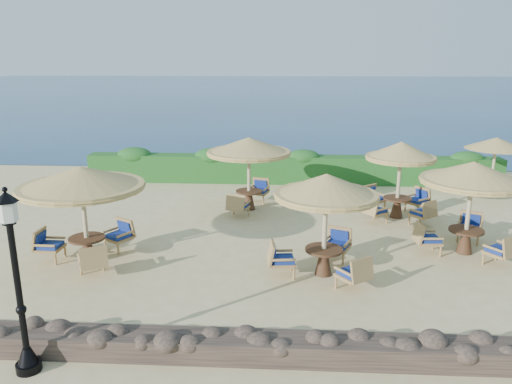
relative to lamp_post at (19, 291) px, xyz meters
name	(u,v)px	position (x,y,z in m)	size (l,w,h in m)	color
ground	(294,240)	(4.80, 6.80, -1.55)	(120.00, 120.00, 0.00)	beige
sea	(288,90)	(4.80, 76.80, -1.55)	(160.00, 160.00, 0.00)	navy
hedge	(292,169)	(4.80, 14.00, -0.95)	(18.00, 0.90, 1.20)	#184C19
stone_wall	(299,349)	(4.80, 0.60, -1.33)	(15.00, 0.65, 0.44)	#4F3E32
lamp_post	(19,291)	(0.00, 0.00, 0.00)	(0.44, 0.44, 3.31)	black
extra_parasol	(496,143)	(12.60, 12.00, 0.62)	(2.30, 2.30, 2.41)	#C6B68C
cafe_set_0	(82,191)	(-0.80, 4.83, 0.46)	(3.30, 3.30, 2.65)	#C6B68C
cafe_set_1	(326,205)	(5.51, 4.39, 0.31)	(2.73, 2.76, 2.65)	#C6B68C
cafe_set_2	(471,188)	(9.62, 6.08, 0.36)	(2.83, 2.83, 2.65)	#C6B68C
cafe_set_3	(249,154)	(3.21, 9.90, 0.50)	(3.02, 3.02, 2.65)	#C6B68C
cafe_set_4	(400,170)	(8.39, 9.28, 0.14)	(2.65, 2.65, 2.65)	#C6B68C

